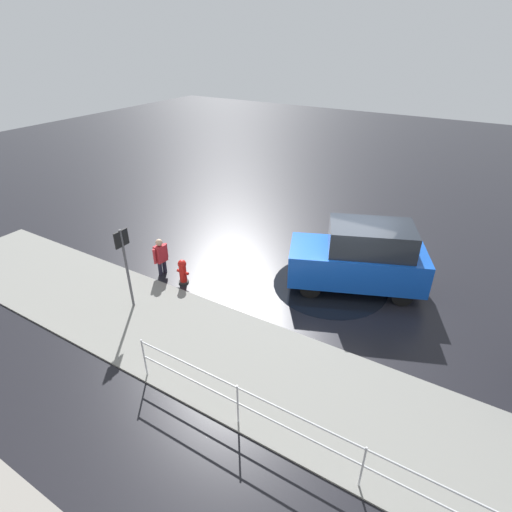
# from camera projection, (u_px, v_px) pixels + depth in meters

# --- Properties ---
(ground_plane) EXTENTS (60.00, 60.00, 0.00)m
(ground_plane) POSITION_uv_depth(u_px,v_px,m) (336.00, 286.00, 12.16)
(ground_plane) COLOR black
(kerb_strip) EXTENTS (24.00, 3.20, 0.04)m
(kerb_strip) POSITION_uv_depth(u_px,v_px,m) (269.00, 375.00, 9.02)
(kerb_strip) COLOR slate
(kerb_strip) RESTS_ON ground
(moving_hatchback) EXTENTS (4.25, 3.05, 2.06)m
(moving_hatchback) POSITION_uv_depth(u_px,v_px,m) (360.00, 257.00, 11.64)
(moving_hatchback) COLOR blue
(moving_hatchback) RESTS_ON ground
(fire_hydrant) EXTENTS (0.42, 0.31, 0.80)m
(fire_hydrant) POSITION_uv_depth(u_px,v_px,m) (183.00, 272.00, 12.14)
(fire_hydrant) COLOR red
(fire_hydrant) RESTS_ON ground
(pedestrian) EXTENTS (0.27, 0.57, 1.22)m
(pedestrian) POSITION_uv_depth(u_px,v_px,m) (161.00, 255.00, 12.48)
(pedestrian) COLOR #B2262D
(pedestrian) RESTS_ON ground
(metal_railing) EXTENTS (7.39, 0.04, 1.05)m
(metal_railing) POSITION_uv_depth(u_px,v_px,m) (296.00, 426.00, 7.02)
(metal_railing) COLOR #B7BABF
(metal_railing) RESTS_ON ground
(sign_post) EXTENTS (0.07, 0.44, 2.40)m
(sign_post) POSITION_uv_depth(u_px,v_px,m) (125.00, 258.00, 10.50)
(sign_post) COLOR #4C4C51
(sign_post) RESTS_ON ground
(puddle_patch) EXTENTS (3.45, 3.45, 0.01)m
(puddle_patch) POSITION_uv_depth(u_px,v_px,m) (330.00, 285.00, 12.22)
(puddle_patch) COLOR black
(puddle_patch) RESTS_ON ground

